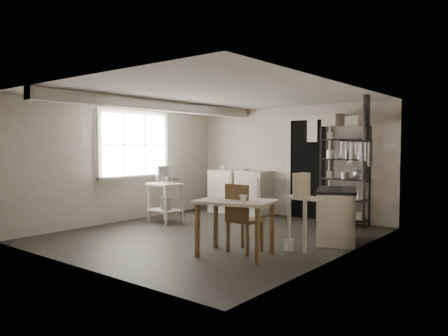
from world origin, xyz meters
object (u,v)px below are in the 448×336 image
Objects in this scene: shelf_rack at (345,174)px; prep_table at (165,202)px; flour_sack at (334,215)px; work_table at (235,228)px; base_cabinets at (240,192)px; stove at (336,213)px; chair at (245,217)px; stockpot at (162,173)px.

prep_table is at bearing -148.27° from shelf_rack.
work_table is at bearing -94.29° from flour_sack.
shelf_rack is (2.38, 0.05, 0.49)m from base_cabinets.
prep_table is 0.76× the size of work_table.
stove is 1.61m from chair.
shelf_rack reaches higher than stove.
work_table is 2.68m from flour_sack.
shelf_rack is 1.93× the size of chair.
stove reaches higher than prep_table.
flour_sack is (0.20, 2.67, -0.14)m from work_table.
flour_sack is (0.21, 2.42, -0.24)m from chair.
prep_table reaches higher than work_table.
stove is at bearing 65.53° from chair.
work_table is 1.03× the size of chair.
work_table is at bearing -58.57° from base_cabinets.
chair reaches higher than base_cabinets.
chair is (2.15, -2.80, 0.02)m from base_cabinets.
chair is at bearing 93.14° from work_table.
shelf_rack is at bearing 88.10° from flour_sack.
stockpot reaches higher than work_table.
work_table is (2.61, -1.20, -0.02)m from prep_table.
base_cabinets is 0.77× the size of shelf_rack.
base_cabinets reaches higher than prep_table.
chair reaches higher than flour_sack.
stove is 1.04× the size of work_table.
stove is at bearing 67.98° from work_table.
shelf_rack is 3.16m from work_table.
base_cabinets is at bearing 179.13° from shelf_rack.
stockpot is at bearing 155.11° from work_table.
flour_sack is at bearing 25.14° from stockpot.
shelf_rack is at bearing 33.89° from prep_table.
work_table is 2.27× the size of flour_sack.
prep_table is 3.17m from flour_sack.
stove reaches higher than work_table.
flour_sack is (2.37, -0.38, -0.22)m from base_cabinets.
stove is at bearing -29.36° from base_cabinets.
base_cabinets is at bearing 71.46° from stockpot.
chair is (-0.23, -2.85, -0.46)m from shelf_rack.
shelf_rack reaches higher than base_cabinets.
stockpot is at bearing 160.68° from chair.
flour_sack is at bearing 86.26° from chair.
flour_sack is (-0.01, -0.43, -0.71)m from shelf_rack.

